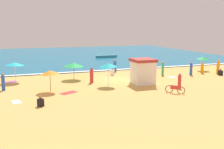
{
  "coord_description": "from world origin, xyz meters",
  "views": [
    {
      "loc": [
        -10.42,
        -27.95,
        6.02
      ],
      "look_at": [
        -0.87,
        -0.86,
        0.8
      ],
      "focal_mm": 41.97,
      "sensor_mm": 36.0,
      "label": 1
    }
  ],
  "objects": [
    {
      "name": "beachgoer_9",
      "position": [
        4.48,
        -6.04,
        0.73
      ],
      "size": [
        0.35,
        0.35,
        1.54
      ],
      "color": "red",
      "rests_on": "ground_plane"
    },
    {
      "name": "beachgoer_6",
      "position": [
        0.51,
        2.88,
        0.37
      ],
      "size": [
        0.64,
        0.64,
        0.89
      ],
      "color": "white",
      "rests_on": "ground_plane"
    },
    {
      "name": "beach_umbrella_4",
      "position": [
        -1.92,
        -2.67,
        2.15
      ],
      "size": [
        2.52,
        2.51,
        2.42
      ],
      "color": "silver",
      "rests_on": "ground_plane"
    },
    {
      "name": "small_boat_0",
      "position": [
        5.64,
        20.94,
        0.33
      ],
      "size": [
        4.2,
        1.0,
        0.46
      ],
      "color": "teal",
      "rests_on": "ocean_water"
    },
    {
      "name": "beachgoer_0",
      "position": [
        12.15,
        0.25,
        0.69
      ],
      "size": [
        0.4,
        0.4,
        1.52
      ],
      "color": "orange",
      "rests_on": "ground_plane"
    },
    {
      "name": "ocean_water",
      "position": [
        0.0,
        28.0,
        0.05
      ],
      "size": [
        60.0,
        44.0,
        0.1
      ],
      "primitive_type": "cube",
      "color": "#146B93",
      "rests_on": "ground_plane"
    },
    {
      "name": "beachgoer_10",
      "position": [
        13.4,
        -1.74,
        0.34
      ],
      "size": [
        0.57,
        0.57,
        0.82
      ],
      "color": "black",
      "rests_on": "ground_plane"
    },
    {
      "name": "beachgoer_1",
      "position": [
        -9.15,
        -7.82,
        0.36
      ],
      "size": [
        0.54,
        0.54,
        0.84
      ],
      "color": "black",
      "rests_on": "ground_plane"
    },
    {
      "name": "beachgoer_8",
      "position": [
        9.95,
        -0.38,
        0.81
      ],
      "size": [
        0.48,
        0.48,
        1.71
      ],
      "color": "blue",
      "rests_on": "ground_plane"
    },
    {
      "name": "beach_umbrella_0",
      "position": [
        -11.05,
        2.58,
        2.02
      ],
      "size": [
        2.74,
        2.73,
        2.24
      ],
      "color": "silver",
      "rests_on": "ground_plane"
    },
    {
      "name": "beachgoer_7",
      "position": [
        -3.18,
        -0.69,
        0.78
      ],
      "size": [
        0.53,
        0.53,
        1.69
      ],
      "color": "red",
      "rests_on": "ground_plane"
    },
    {
      "name": "wave_breaker_foam",
      "position": [
        0.0,
        6.3,
        0.1
      ],
      "size": [
        57.0,
        0.7,
        0.01
      ],
      "primitive_type": "cube",
      "color": "white",
      "rests_on": "ocean_water"
    },
    {
      "name": "lifeguard_cabana",
      "position": [
        1.86,
        -3.05,
        1.38
      ],
      "size": [
        2.32,
        2.38,
        2.71
      ],
      "color": "white",
      "rests_on": "ground_plane"
    },
    {
      "name": "beachgoer_11",
      "position": [
        2.99,
        2.23,
        0.83
      ],
      "size": [
        0.32,
        0.32,
        1.74
      ],
      "color": "orange",
      "rests_on": "ground_plane"
    },
    {
      "name": "beach_towel_1",
      "position": [
        -10.94,
        -5.93,
        0.01
      ],
      "size": [
        0.89,
        1.36,
        0.01
      ],
      "color": "white",
      "rests_on": "ground_plane"
    },
    {
      "name": "beach_towel_2",
      "position": [
        6.88,
        -0.83,
        0.01
      ],
      "size": [
        1.27,
        1.2,
        0.01
      ],
      "color": "white",
      "rests_on": "ground_plane"
    },
    {
      "name": "beach_towel_3",
      "position": [
        -11.57,
        2.71,
        0.01
      ],
      "size": [
        1.41,
        1.22,
        0.01
      ],
      "color": "#D84CA5",
      "rests_on": "ground_plane"
    },
    {
      "name": "beach_umbrella_1",
      "position": [
        13.71,
        2.14,
        1.71
      ],
      "size": [
        2.43,
        2.44,
        1.98
      ],
      "color": "#4C3823",
      "rests_on": "ground_plane"
    },
    {
      "name": "parked_bicycle",
      "position": [
        2.85,
        -7.79,
        0.38
      ],
      "size": [
        1.32,
        1.34,
        0.76
      ],
      "color": "black",
      "rests_on": "ground_plane"
    },
    {
      "name": "beachgoer_2",
      "position": [
        6.49,
        0.7,
        0.9
      ],
      "size": [
        0.41,
        0.41,
        1.81
      ],
      "color": "green",
      "rests_on": "ground_plane"
    },
    {
      "name": "beachgoer_4",
      "position": [
        13.82,
        -0.79,
        0.88
      ],
      "size": [
        0.53,
        0.53,
        1.87
      ],
      "color": "orange",
      "rests_on": "ground_plane"
    },
    {
      "name": "beach_umbrella_3",
      "position": [
        -7.89,
        -3.22,
        1.83
      ],
      "size": [
        2.2,
        2.18,
        2.06
      ],
      "color": "#4C3823",
      "rests_on": "ground_plane"
    },
    {
      "name": "beachgoer_12",
      "position": [
        1.61,
        4.97,
        0.82
      ],
      "size": [
        0.54,
        0.54,
        1.76
      ],
      "color": "blue",
      "rests_on": "ground_plane"
    },
    {
      "name": "beachgoer_5",
      "position": [
        -12.12,
        -1.34,
        0.78
      ],
      "size": [
        0.38,
        0.38,
        1.66
      ],
      "color": "blue",
      "rests_on": "ground_plane"
    },
    {
      "name": "beach_towel_0",
      "position": [
        -6.38,
        -4.35,
        0.01
      ],
      "size": [
        1.83,
        1.51,
        0.01
      ],
      "color": "red",
      "rests_on": "ground_plane"
    },
    {
      "name": "beach_umbrella_5",
      "position": [
        -4.64,
        1.79,
        1.74
      ],
      "size": [
        3.14,
        3.14,
        2.0
      ],
      "color": "#4C3823",
      "rests_on": "ground_plane"
    },
    {
      "name": "ground_plane",
      "position": [
        0.0,
        0.0,
        0.0
      ],
      "size": [
        60.0,
        60.0,
        0.0
      ],
      "primitive_type": "plane",
      "color": "#E0A856"
    }
  ]
}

